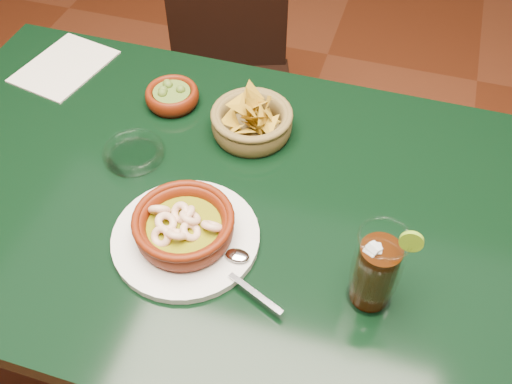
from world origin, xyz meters
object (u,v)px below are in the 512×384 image
(dining_chair, at_px, (230,78))
(chip_basket, at_px, (252,122))
(cola_drink, at_px, (376,270))
(dining_table, at_px, (193,221))
(shrimp_plate, at_px, (185,229))

(dining_chair, relative_size, chip_basket, 4.19)
(chip_basket, bearing_deg, cola_drink, -46.71)
(chip_basket, xyz_separation_m, cola_drink, (0.30, -0.31, 0.05))
(dining_table, relative_size, chip_basket, 6.06)
(dining_table, relative_size, cola_drink, 6.58)
(cola_drink, bearing_deg, shrimp_plate, 176.72)
(dining_chair, relative_size, cola_drink, 4.55)
(shrimp_plate, relative_size, cola_drink, 1.82)
(shrimp_plate, bearing_deg, chip_basket, 84.51)
(dining_chair, bearing_deg, chip_basket, -65.51)
(cola_drink, bearing_deg, dining_chair, 122.60)
(dining_table, bearing_deg, shrimp_plate, -70.04)
(shrimp_plate, xyz_separation_m, cola_drink, (0.32, -0.02, 0.05))
(chip_basket, bearing_deg, dining_chair, 114.49)
(dining_table, bearing_deg, dining_chair, 103.34)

